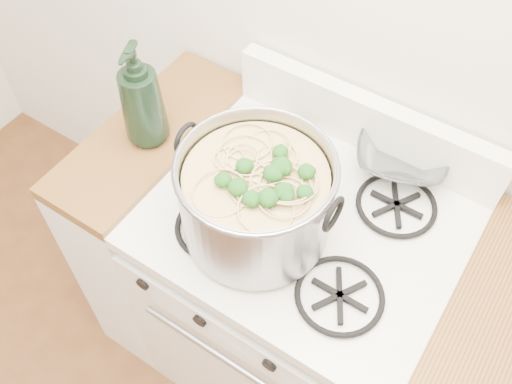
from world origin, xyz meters
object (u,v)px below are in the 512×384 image
Objects in this scene: gas_range at (296,302)px; bottle at (141,95)px; glass_bowl at (401,158)px; spatula at (309,198)px; stock_pot at (256,199)px.

bottle is at bearing -178.47° from gas_range.
glass_bowl is (0.12, 0.28, 0.50)m from gas_range.
spatula is at bearing -119.30° from glass_bowl.
bottle is (-0.61, -0.29, 0.14)m from glass_bowl.
spatula reaches higher than gas_range.
stock_pot is (-0.08, -0.10, 0.60)m from gas_range.
glass_bowl is 0.31× the size of bottle.
glass_bowl is 0.69m from bottle.
gas_range is at bearing -113.33° from glass_bowl.
bottle is at bearing -154.41° from glass_bowl.
spatula is at bearing 63.70° from stock_pot.
glass_bowl reaches higher than gas_range.
stock_pot reaches higher than glass_bowl.
bottle reaches higher than glass_bowl.
gas_range is 0.80m from bottle.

